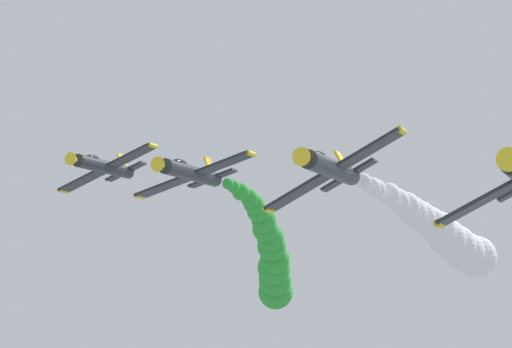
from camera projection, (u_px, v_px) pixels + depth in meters
The scene contains 5 objects.
airplane_left_inner at pixel (330, 168), 62.31m from camera, with size 8.60×10.35×4.82m.
smoke_trail_left_inner at pixel (449, 238), 86.35m from camera, with size 5.69×28.12×6.33m.
airplane_right_inner at pixel (190, 173), 77.31m from camera, with size 9.22×10.35×3.41m.
smoke_trail_right_inner at pixel (271, 260), 101.65m from camera, with size 6.87×26.90×10.53m.
airplane_left_outer at pixel (103, 166), 90.55m from camera, with size 8.97×10.35×4.00m.
Camera 1 is at (-24.22, 65.63, 98.61)m, focal length 75.20 mm.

